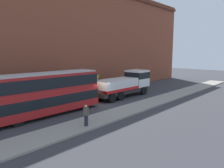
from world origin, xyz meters
name	(u,v)px	position (x,y,z in m)	size (l,w,h in m)	color
ground_plane	(98,104)	(0.00, 0.00, 0.00)	(120.00, 120.00, 0.00)	#38383D
near_kerb	(126,111)	(0.00, -4.20, 0.07)	(60.00, 2.80, 0.15)	gray
building_facade	(62,36)	(0.00, 6.62, 8.07)	(60.00, 1.50, 16.00)	brown
recovery_tow_truck	(125,84)	(5.60, 0.52, 1.76)	(10.15, 2.71, 3.67)	#2D2D2D
double_decker_bus	(47,92)	(-6.12, 0.52, 2.23)	(11.07, 2.64, 4.06)	#AD1E1E
pedestrian_onlooker	(86,116)	(-5.82, -4.79, 0.99)	(0.46, 0.47, 1.71)	#232333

